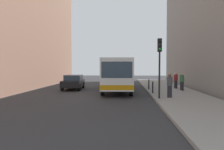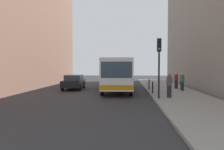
{
  "view_description": "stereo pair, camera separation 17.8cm",
  "coord_description": "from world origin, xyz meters",
  "px_view_note": "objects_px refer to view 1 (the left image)",
  "views": [
    {
      "loc": [
        1.24,
        -17.72,
        2.35
      ],
      "look_at": [
        0.03,
        2.0,
        1.59
      ],
      "focal_mm": 35.85,
      "sensor_mm": 36.0,
      "label": 1
    },
    {
      "loc": [
        1.42,
        -17.71,
        2.35
      ],
      "look_at": [
        0.03,
        2.0,
        1.59
      ],
      "focal_mm": 35.85,
      "sensor_mm": 36.0,
      "label": 2
    }
  ],
  "objects_px": {
    "bus": "(117,73)",
    "pedestrian_mid_sidewalk": "(182,82)",
    "bollard_mid": "(149,84)",
    "pedestrian_far_sidewalk": "(176,80)",
    "pedestrian_near_signal": "(170,85)",
    "bollard_near": "(153,87)",
    "traffic_light": "(160,57)",
    "car_beside_bus": "(73,82)"
  },
  "relations": [
    {
      "from": "car_beside_bus",
      "to": "traffic_light",
      "type": "xyz_separation_m",
      "value": [
        7.66,
        -7.12,
        2.22
      ]
    },
    {
      "from": "pedestrian_near_signal",
      "to": "pedestrian_far_sidewalk",
      "type": "xyz_separation_m",
      "value": [
        1.91,
        6.71,
        -0.07
      ]
    },
    {
      "from": "bus",
      "to": "bollard_near",
      "type": "height_order",
      "value": "bus"
    },
    {
      "from": "bollard_near",
      "to": "pedestrian_near_signal",
      "type": "bearing_deg",
      "value": -69.76
    },
    {
      "from": "bus",
      "to": "bollard_mid",
      "type": "distance_m",
      "value": 3.31
    },
    {
      "from": "bollard_mid",
      "to": "pedestrian_far_sidewalk",
      "type": "xyz_separation_m",
      "value": [
        2.8,
        1.2,
        0.31
      ]
    },
    {
      "from": "bus",
      "to": "bollard_near",
      "type": "xyz_separation_m",
      "value": [
        3.1,
        -3.47,
        -1.1
      ]
    },
    {
      "from": "bollard_mid",
      "to": "pedestrian_mid_sidewalk",
      "type": "distance_m",
      "value": 3.04
    },
    {
      "from": "bollard_near",
      "to": "traffic_light",
      "type": "bearing_deg",
      "value": -88.03
    },
    {
      "from": "bus",
      "to": "pedestrian_far_sidewalk",
      "type": "bearing_deg",
      "value": -174.61
    },
    {
      "from": "traffic_light",
      "to": "pedestrian_mid_sidewalk",
      "type": "xyz_separation_m",
      "value": [
        2.85,
        5.35,
        -2.05
      ]
    },
    {
      "from": "car_beside_bus",
      "to": "bollard_near",
      "type": "xyz_separation_m",
      "value": [
        7.56,
        -4.22,
        -0.16
      ]
    },
    {
      "from": "traffic_light",
      "to": "pedestrian_mid_sidewalk",
      "type": "relative_size",
      "value": 2.53
    },
    {
      "from": "pedestrian_near_signal",
      "to": "pedestrian_mid_sidewalk",
      "type": "xyz_separation_m",
      "value": [
        2.06,
        4.86,
        -0.05
      ]
    },
    {
      "from": "traffic_light",
      "to": "bollard_mid",
      "type": "distance_m",
      "value": 6.46
    },
    {
      "from": "bollard_mid",
      "to": "bus",
      "type": "bearing_deg",
      "value": 173.1
    },
    {
      "from": "bus",
      "to": "pedestrian_mid_sidewalk",
      "type": "bearing_deg",
      "value": 167.82
    },
    {
      "from": "bollard_mid",
      "to": "pedestrian_near_signal",
      "type": "bearing_deg",
      "value": -80.81
    },
    {
      "from": "pedestrian_near_signal",
      "to": "car_beside_bus",
      "type": "bearing_deg",
      "value": 111.61
    },
    {
      "from": "pedestrian_far_sidewalk",
      "to": "car_beside_bus",
      "type": "bearing_deg",
      "value": -55.11
    },
    {
      "from": "bollard_near",
      "to": "bus",
      "type": "bearing_deg",
      "value": 131.79
    },
    {
      "from": "bus",
      "to": "bollard_mid",
      "type": "xyz_separation_m",
      "value": [
        3.1,
        -0.38,
        -1.1
      ]
    },
    {
      "from": "bollard_mid",
      "to": "pedestrian_near_signal",
      "type": "height_order",
      "value": "pedestrian_near_signal"
    },
    {
      "from": "pedestrian_near_signal",
      "to": "pedestrian_mid_sidewalk",
      "type": "relative_size",
      "value": 1.05
    },
    {
      "from": "traffic_light",
      "to": "pedestrian_near_signal",
      "type": "bearing_deg",
      "value": 31.69
    },
    {
      "from": "bus",
      "to": "pedestrian_far_sidewalk",
      "type": "distance_m",
      "value": 6.01
    },
    {
      "from": "pedestrian_near_signal",
      "to": "pedestrian_mid_sidewalk",
      "type": "distance_m",
      "value": 5.28
    },
    {
      "from": "traffic_light",
      "to": "pedestrian_far_sidewalk",
      "type": "relative_size",
      "value": 2.58
    },
    {
      "from": "car_beside_bus",
      "to": "traffic_light",
      "type": "distance_m",
      "value": 10.69
    },
    {
      "from": "traffic_light",
      "to": "pedestrian_far_sidewalk",
      "type": "distance_m",
      "value": 7.96
    },
    {
      "from": "car_beside_bus",
      "to": "bollard_near",
      "type": "distance_m",
      "value": 8.66
    },
    {
      "from": "bus",
      "to": "pedestrian_near_signal",
      "type": "relative_size",
      "value": 6.51
    },
    {
      "from": "traffic_light",
      "to": "pedestrian_mid_sidewalk",
      "type": "height_order",
      "value": "traffic_light"
    },
    {
      "from": "bus",
      "to": "traffic_light",
      "type": "bearing_deg",
      "value": 114.11
    },
    {
      "from": "bollard_near",
      "to": "pedestrian_near_signal",
      "type": "relative_size",
      "value": 0.56
    },
    {
      "from": "bollard_near",
      "to": "pedestrian_mid_sidewalk",
      "type": "xyz_separation_m",
      "value": [
        2.95,
        2.44,
        0.33
      ]
    },
    {
      "from": "bollard_near",
      "to": "pedestrian_far_sidewalk",
      "type": "bearing_deg",
      "value": 56.91
    },
    {
      "from": "bus",
      "to": "pedestrian_mid_sidewalk",
      "type": "distance_m",
      "value": 6.18
    },
    {
      "from": "pedestrian_mid_sidewalk",
      "to": "traffic_light",
      "type": "bearing_deg",
      "value": 123.89
    },
    {
      "from": "bollard_near",
      "to": "bollard_mid",
      "type": "distance_m",
      "value": 3.09
    },
    {
      "from": "bollard_mid",
      "to": "pedestrian_far_sidewalk",
      "type": "relative_size",
      "value": 0.6
    },
    {
      "from": "car_beside_bus",
      "to": "bollard_mid",
      "type": "height_order",
      "value": "car_beside_bus"
    }
  ]
}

